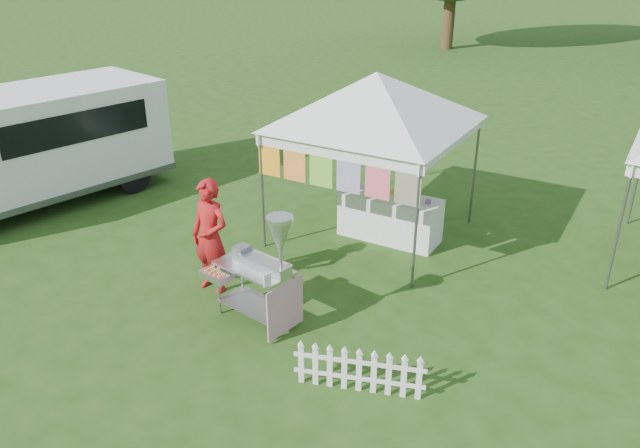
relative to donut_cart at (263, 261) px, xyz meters
The scene contains 7 objects.
ground 1.03m from the donut_cart, 100.76° to the right, with size 120.00×120.00×0.00m, color #254614.
canopy_main 3.95m from the donut_cart, 90.19° to the left, with size 4.24×4.24×3.45m.
donut_cart is the anchor object (origin of this frame).
vendor 1.34m from the donut_cart, 161.96° to the left, with size 0.66×0.44×1.82m, color #B21619.
cargo_van 6.80m from the donut_cart, 168.30° to the left, with size 3.37×5.86×2.29m.
picket_fence 2.05m from the donut_cart, 18.41° to the right, with size 1.55×0.52×0.56m.
display_table 3.53m from the donut_cart, 84.18° to the left, with size 1.80×0.70×0.82m, color white.
Camera 1 is at (4.49, -6.01, 5.08)m, focal length 35.00 mm.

